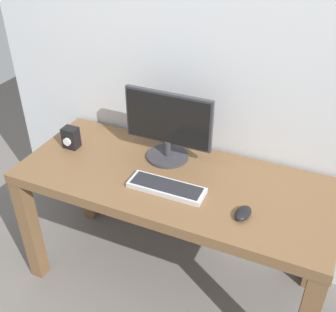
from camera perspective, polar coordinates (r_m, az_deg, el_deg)
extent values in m
plane|color=slate|center=(2.59, 0.64, -16.51)|extent=(6.00, 6.00, 0.00)
cube|color=silver|center=(2.06, 5.28, 19.90)|extent=(2.52, 0.04, 3.00)
cube|color=brown|center=(2.08, 0.77, -3.59)|extent=(1.59, 0.66, 0.06)
cube|color=brown|center=(2.48, -18.52, -9.72)|extent=(0.08, 0.08, 0.70)
cube|color=brown|center=(2.81, -11.17, -2.63)|extent=(0.08, 0.08, 0.70)
cube|color=brown|center=(2.44, 20.35, -11.07)|extent=(0.08, 0.08, 0.70)
cylinder|color=#333338|center=(2.21, -0.08, 0.00)|extent=(0.22, 0.22, 0.02)
cylinder|color=#333338|center=(2.18, -0.08, 1.08)|extent=(0.04, 0.04, 0.08)
cube|color=#333338|center=(2.10, 0.05, 5.21)|extent=(0.47, 0.02, 0.29)
cube|color=black|center=(2.09, -0.10, 5.04)|extent=(0.45, 0.01, 0.26)
cube|color=silver|center=(1.97, -0.20, -4.42)|extent=(0.38, 0.12, 0.03)
cube|color=#232328|center=(1.97, -0.20, -4.10)|extent=(0.35, 0.10, 0.00)
ellipsoid|color=black|center=(1.86, 10.35, -7.80)|extent=(0.08, 0.12, 0.03)
cube|color=black|center=(2.33, -13.30, 2.50)|extent=(0.08, 0.07, 0.12)
cylinder|color=silver|center=(2.31, -13.83, 1.91)|extent=(0.05, 0.01, 0.05)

